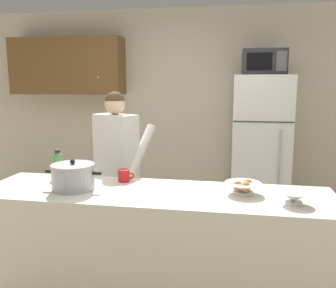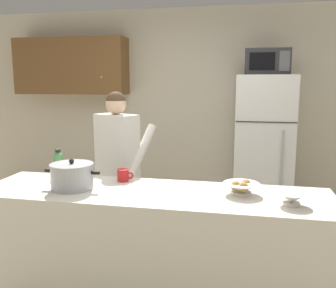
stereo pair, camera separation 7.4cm
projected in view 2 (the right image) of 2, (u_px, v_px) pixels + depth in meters
back_wall_unit at (175, 105)px, 4.73m from camera, size 6.00×0.48×2.60m
kitchen_island at (153, 252)px, 2.65m from camera, size 2.50×0.68×0.92m
refrigerator at (263, 153)px, 4.19m from camera, size 0.64×0.68×1.76m
microwave at (267, 62)px, 4.00m from camera, size 0.48×0.37×0.28m
person_near_pot at (118, 157)px, 3.37m from camera, size 0.60×0.57×1.60m
cooking_pot at (72, 176)px, 2.63m from camera, size 0.42×0.31×0.22m
coffee_mug at (123, 175)px, 2.83m from camera, size 0.13×0.09×0.10m
bread_bowl at (241, 187)px, 2.50m from camera, size 0.25×0.25×0.10m
empty_bowl at (292, 198)px, 2.28m from camera, size 0.19×0.19×0.08m
bottle_near_edge at (58, 163)px, 2.97m from camera, size 0.08×0.08×0.23m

